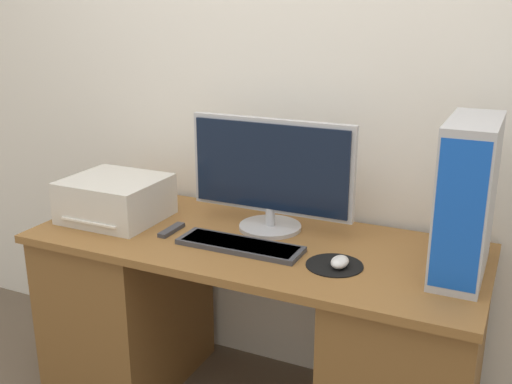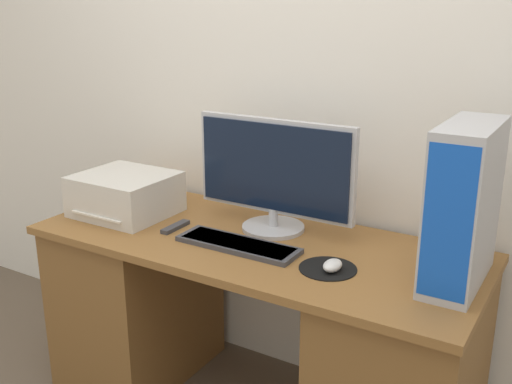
{
  "view_description": "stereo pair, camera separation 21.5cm",
  "coord_description": "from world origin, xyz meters",
  "views": [
    {
      "loc": [
        0.88,
        -1.52,
        1.59
      ],
      "look_at": [
        0.01,
        0.35,
        0.94
      ],
      "focal_mm": 42.0,
      "sensor_mm": 36.0,
      "label": 1
    },
    {
      "loc": [
        1.07,
        -1.42,
        1.59
      ],
      "look_at": [
        0.01,
        0.35,
        0.94
      ],
      "focal_mm": 42.0,
      "sensor_mm": 36.0,
      "label": 2
    }
  ],
  "objects": [
    {
      "name": "wall_back",
      "position": [
        0.0,
        0.75,
        1.35
      ],
      "size": [
        6.4,
        0.05,
        2.7
      ],
      "color": "white",
      "rests_on": "ground_plane"
    },
    {
      "name": "mouse",
      "position": [
        0.36,
        0.24,
        0.77
      ],
      "size": [
        0.06,
        0.09,
        0.04
      ],
      "color": "silver",
      "rests_on": "mousepad"
    },
    {
      "name": "remote_control",
      "position": [
        -0.32,
        0.28,
        0.76
      ],
      "size": [
        0.03,
        0.14,
        0.02
      ],
      "color": "#38383D",
      "rests_on": "desk"
    },
    {
      "name": "mousepad",
      "position": [
        0.34,
        0.25,
        0.75
      ],
      "size": [
        0.19,
        0.19,
        0.0
      ],
      "color": "black",
      "rests_on": "desk"
    },
    {
      "name": "keyboard",
      "position": [
        -0.01,
        0.26,
        0.76
      ],
      "size": [
        0.46,
        0.14,
        0.02
      ],
      "color": "#3D3D42",
      "rests_on": "desk"
    },
    {
      "name": "computer_tower",
      "position": [
        0.73,
        0.38,
        1.0
      ],
      "size": [
        0.15,
        0.39,
        0.5
      ],
      "color": "#B2B2B7",
      "rests_on": "desk"
    },
    {
      "name": "monitor",
      "position": [
        0.01,
        0.48,
        0.98
      ],
      "size": [
        0.65,
        0.24,
        0.43
      ],
      "color": "#B7B7BC",
      "rests_on": "desk"
    },
    {
      "name": "desk",
      "position": [
        0.0,
        0.35,
        0.39
      ],
      "size": [
        1.67,
        0.69,
        0.75
      ],
      "color": "brown",
      "rests_on": "ground_plane"
    },
    {
      "name": "printer",
      "position": [
        -0.61,
        0.32,
        0.83
      ],
      "size": [
        0.37,
        0.35,
        0.17
      ],
      "color": "beige",
      "rests_on": "desk"
    }
  ]
}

